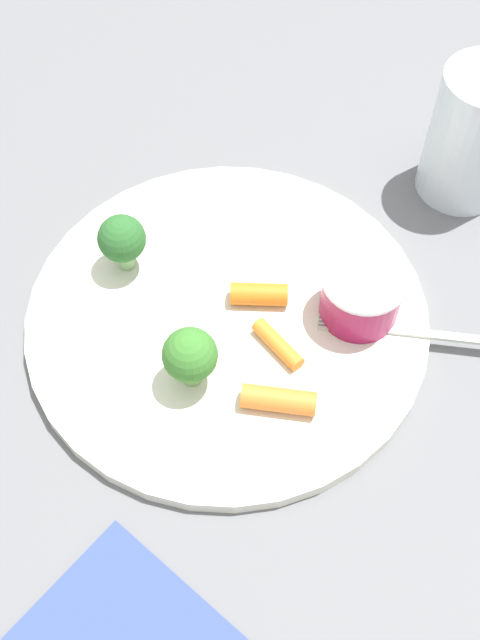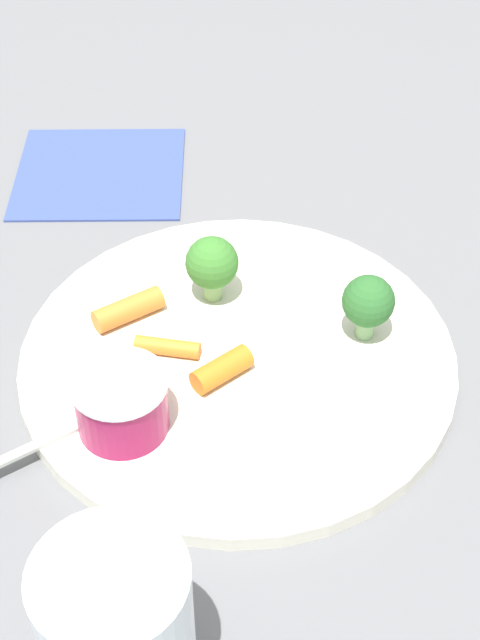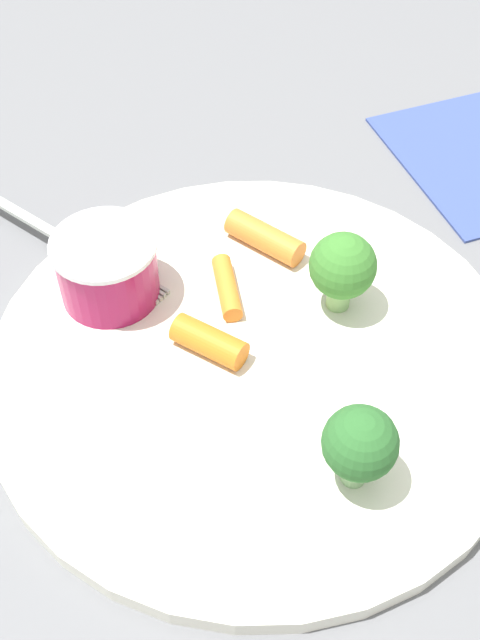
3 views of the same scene
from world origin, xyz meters
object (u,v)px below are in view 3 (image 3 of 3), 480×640
at_px(plate, 256,360).
at_px(carrot_stick_1, 227,287).
at_px(fork, 53,233).
at_px(sauce_cup, 107,268).
at_px(broccoli_floret_0, 343,267).
at_px(carrot_stick_0, 209,342).
at_px(broccoli_floret_1, 360,445).
at_px(carrot_stick_2, 259,237).

height_order(plate, carrot_stick_1, carrot_stick_1).
xyz_separation_m(plate, fork, (-0.09, -0.14, 0.01)).
bearing_deg(carrot_stick_1, sauce_cup, -86.63).
xyz_separation_m(broccoli_floret_0, carrot_stick_0, (0.04, -0.07, -0.02)).
relative_size(broccoli_floret_0, carrot_stick_1, 1.14).
bearing_deg(broccoli_floret_0, broccoli_floret_1, 3.42).
height_order(plate, broccoli_floret_1, broccoli_floret_1).
bearing_deg(sauce_cup, broccoli_floret_0, 90.32).
height_order(sauce_cup, broccoli_floret_0, broccoli_floret_0).
relative_size(plate, sauce_cup, 4.93).
height_order(broccoli_floret_0, carrot_stick_2, broccoli_floret_0).
bearing_deg(broccoli_floret_0, carrot_stick_0, -60.13).
xyz_separation_m(broccoli_floret_0, broccoli_floret_1, (0.12, 0.01, -0.00)).
bearing_deg(plate, carrot_stick_1, -155.38).
xyz_separation_m(plate, broccoli_floret_0, (-0.04, 0.05, 0.04)).
xyz_separation_m(sauce_cup, broccoli_floret_1, (0.11, 0.14, 0.01)).
height_order(carrot_stick_1, carrot_stick_2, carrot_stick_2).
xyz_separation_m(sauce_cup, fork, (-0.05, -0.05, -0.02)).
bearing_deg(carrot_stick_1, fork, -110.41).
xyz_separation_m(carrot_stick_2, fork, (-0.00, -0.13, -0.01)).
distance_m(carrot_stick_0, fork, 0.14).
xyz_separation_m(carrot_stick_0, carrot_stick_2, (-0.09, 0.02, 0.00)).
xyz_separation_m(carrot_stick_0, fork, (-0.09, -0.11, -0.01)).
height_order(broccoli_floret_0, broccoli_floret_1, broccoli_floret_0).
xyz_separation_m(carrot_stick_0, carrot_stick_1, (-0.04, 0.01, -0.00)).
height_order(broccoli_floret_0, carrot_stick_1, broccoli_floret_0).
bearing_deg(plate, broccoli_floret_0, 131.73).
relative_size(plate, fork, 1.80).
distance_m(sauce_cup, carrot_stick_1, 0.07).
bearing_deg(broccoli_floret_1, carrot_stick_2, -160.73).
relative_size(plate, carrot_stick_0, 7.06).
distance_m(broccoli_floret_0, carrot_stick_2, 0.07).
height_order(broccoli_floret_0, fork, broccoli_floret_0).
xyz_separation_m(plate, carrot_stick_1, (-0.04, -0.02, 0.01)).
height_order(plate, fork, fork).
bearing_deg(broccoli_floret_1, fork, -130.57).
relative_size(broccoli_floret_0, broccoli_floret_1, 1.02).
bearing_deg(fork, carrot_stick_2, 89.40).
distance_m(plate, carrot_stick_2, 0.09).
relative_size(plate, broccoli_floret_1, 5.98).
bearing_deg(carrot_stick_1, carrot_stick_0, -7.74).
relative_size(broccoli_floret_0, carrot_stick_0, 1.21).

